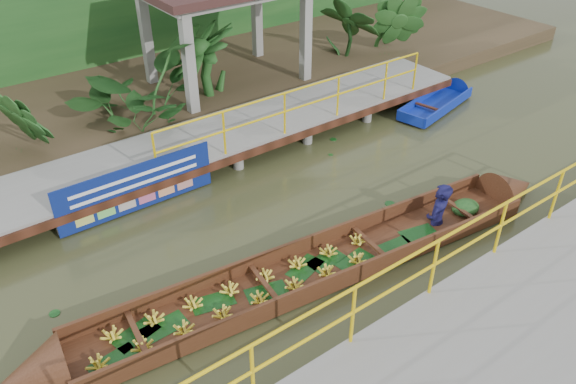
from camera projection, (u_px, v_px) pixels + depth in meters
ground at (271, 244)px, 10.52m from camera, size 80.00×80.00×0.00m
land_strip at (114, 100)px, 15.41m from camera, size 30.00×8.00×0.45m
far_dock at (183, 150)px, 12.56m from camera, size 16.00×2.06×1.66m
near_dock at (496, 349)px, 8.05m from camera, size 18.00×2.40×1.73m
foliage_backdrop at (69, 13)px, 16.09m from camera, size 30.00×0.80×4.00m
vendor_boat at (331, 258)px, 9.84m from camera, size 10.77×2.26×2.16m
moored_blue_boat at (448, 96)px, 15.82m from camera, size 3.24×1.49×0.75m
blue_banner at (137, 187)px, 11.13m from camera, size 3.27×0.04×1.02m
tropical_plants at (207, 73)px, 14.23m from camera, size 14.33×1.33×1.66m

